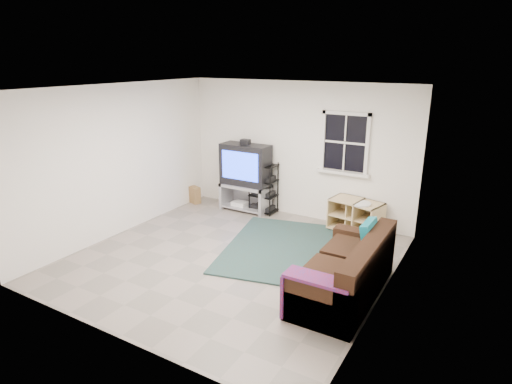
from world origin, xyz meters
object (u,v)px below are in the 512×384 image
Objects in this scene: tv_unit at (246,172)px; av_rack at (263,191)px; sofa at (346,273)px; side_table_left at (347,213)px; side_table_right at (366,216)px.

tv_unit is 0.52m from av_rack.
tv_unit is at bearing -170.11° from av_rack.
sofa is (2.50, -2.22, -0.13)m from av_rack.
av_rack is 0.53× the size of sofa.
sofa is (0.74, -2.20, -0.01)m from side_table_left.
side_table_right is 2.21m from sofa.
side_table_left is at bearing -0.85° from av_rack.
tv_unit is 2.52m from side_table_right.
tv_unit reaches higher than side_table_right.
av_rack reaches higher than sofa.
side_table_right is (0.35, -0.02, 0.01)m from side_table_left.
sofa reaches higher than side_table_left.
av_rack is 1.65× the size of side_table_right.
av_rack is 3.34m from sofa.
av_rack is 1.76m from side_table_left.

